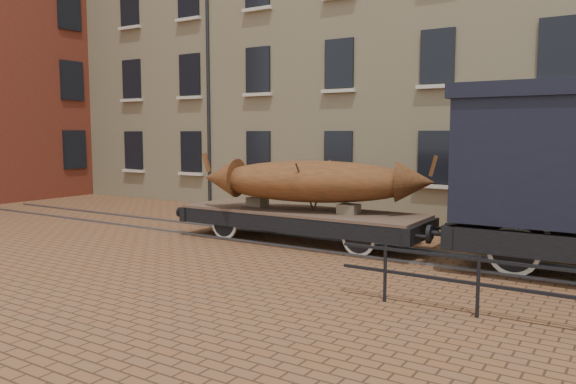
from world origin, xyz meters
The scene contains 5 objects.
ground centered at (0.00, 0.00, 0.00)m, with size 90.00×90.00×0.00m, color brown.
warehouse_cream centered at (3.00, 9.99, 7.00)m, with size 40.00×10.19×14.00m.
rail_track centered at (0.00, 0.00, 0.03)m, with size 30.00×1.52×0.06m.
flatcar_wagon centered at (-1.05, 0.00, 0.72)m, with size 7.65×2.07×1.15m.
iron_boat centered at (-0.65, 0.00, 1.70)m, with size 6.26×3.31×1.53m.
Camera 1 is at (6.77, -12.87, 2.97)m, focal length 35.00 mm.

